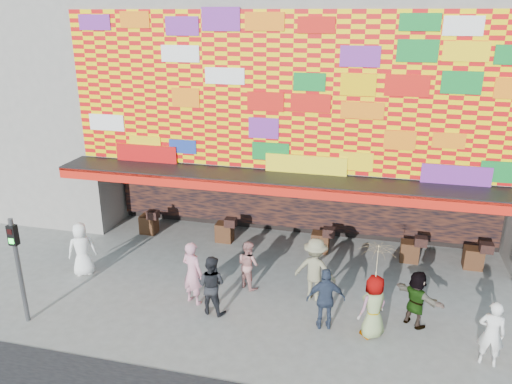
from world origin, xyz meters
The scene contains 14 objects.
ground centered at (0.00, 0.00, 0.00)m, with size 90.00×90.00×0.00m, color slate.
shop_building centered at (0.00, 8.18, 5.23)m, with size 15.20×9.40×10.00m.
neighbor_left centered at (-13.00, 8.00, 6.00)m, with size 11.00×8.00×12.00m, color gray.
signal_left centered at (-6.20, -1.50, 1.86)m, with size 0.22×0.20×3.00m.
ped_a centered at (-6.12, 1.17, 0.88)m, with size 0.86×0.56×1.75m, color white.
ped_b centered at (-2.14, 0.45, 0.95)m, with size 0.69×0.45×1.90m, color #C68094.
ped_c centered at (-1.46, 0.10, 0.86)m, with size 0.83×0.65×1.71m, color black.
ped_d centered at (1.21, 1.49, 0.95)m, with size 1.23×0.70×1.90m, color #7A7759.
ped_e centered at (1.67, 0.12, 0.87)m, with size 1.02×0.42×1.73m, color #2B364C.
ped_f centered at (3.98, 0.82, 0.79)m, with size 1.47×0.47×1.58m, color gray.
ped_g centered at (2.89, 0.07, 0.86)m, with size 0.84×0.55×1.72m, color gray.
ped_h centered at (5.60, -0.40, 0.84)m, with size 0.61×0.40×1.67m, color silver.
ped_i centered at (-0.83, 1.67, 0.75)m, with size 0.73×0.57×1.51m, color tan.
parasol centered at (2.89, 0.07, 2.15)m, with size 1.31×1.32×1.85m.
Camera 1 is at (2.62, -11.26, 7.89)m, focal length 35.00 mm.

